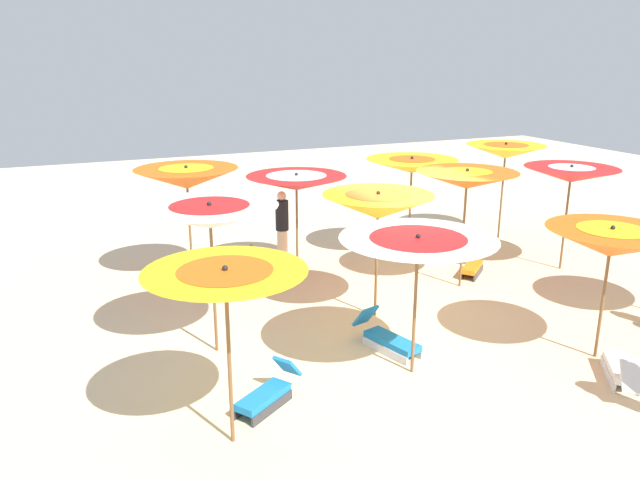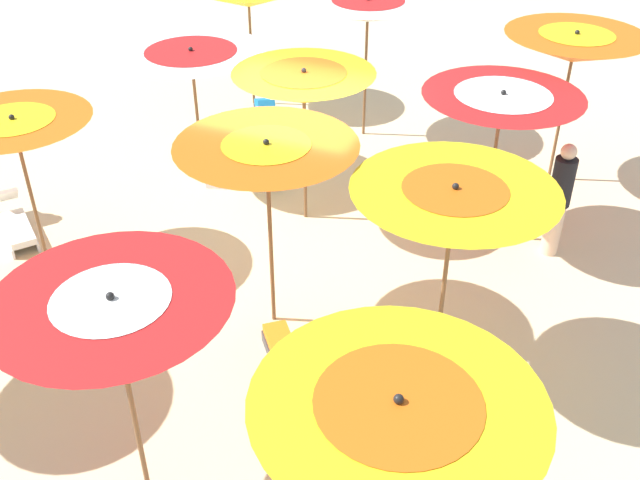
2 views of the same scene
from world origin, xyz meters
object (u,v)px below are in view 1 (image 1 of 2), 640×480
Objects in this scene: lounger_3 at (473,264)px; beach_umbrella_7 at (210,216)px; beach_umbrella_4 at (571,175)px; beach_umbrella_11 at (226,284)px; beachgoer_2 at (282,226)px; beach_umbrella_1 at (412,166)px; beach_umbrella_3 at (187,178)px; lounger_2 at (388,338)px; beach_umbrella_6 at (378,206)px; lounger_4 at (267,393)px; lounger_0 at (623,370)px; lounger_1 at (266,266)px; beach_umbrella_5 at (467,180)px; beach_umbrella_0 at (506,151)px; beach_umbrella_2 at (296,183)px; beach_umbrella_9 at (611,242)px; beach_umbrella_10 at (418,249)px.

beach_umbrella_7 is at bearing -27.85° from lounger_3.
beach_umbrella_4 is at bearing -173.74° from beach_umbrella_7.
beach_umbrella_11 is 7.05m from beachgoer_2.
beach_umbrella_1 is 5.08m from beach_umbrella_3.
beach_umbrella_6 is at bearing 144.09° from lounger_2.
lounger_2 is 4.30m from lounger_3.
lounger_4 is at bearing 88.68° from beach_umbrella_3.
lounger_1 is (3.33, -6.52, 0.01)m from lounger_0.
beach_umbrella_4 is 0.95× the size of beach_umbrella_5.
beachgoer_2 is (2.88, -2.89, -1.37)m from beach_umbrella_5.
beach_umbrella_11 is 6.39m from lounger_1.
beach_umbrella_4 is at bearing 10.80° from lounger_1.
beach_umbrella_5 is at bearing 108.58° from lounger_2.
lounger_1 is 1.10× the size of lounger_4.
beach_umbrella_2 is (5.89, 0.56, -0.23)m from beach_umbrella_0.
beach_umbrella_0 is 2.01× the size of lounger_1.
lounger_3 is 6.75m from lounger_4.
beach_umbrella_0 is at bearing 111.21° from lounger_2.
beach_umbrella_9 is at bearing 46.27° from lounger_2.
beach_umbrella_1 is 1.06× the size of beach_umbrella_10.
lounger_0 is (-5.23, 3.39, -2.06)m from beach_umbrella_7.
beach_umbrella_4 is 6.90m from lounger_1.
beach_umbrella_2 is 0.91× the size of beach_umbrella_3.
lounger_1 is at bearing 2.27° from beach_umbrella_0.
lounger_0 is 0.77× the size of beachgoer_2.
beach_umbrella_10 reaches higher than lounger_1.
beach_umbrella_7 is 6.56m from lounger_0.
lounger_3 is (-0.88, -4.77, 0.01)m from lounger_0.
beach_umbrella_4 is 6.21m from lounger_2.
beach_umbrella_7 reaches higher than beach_umbrella_1.
beach_umbrella_11 is at bearing 8.70° from lounger_4.
beach_umbrella_1 is 2.12× the size of lounger_4.
beach_umbrella_1 is 5.58m from beach_umbrella_9.
beach_umbrella_4 is 0.95× the size of beach_umbrella_7.
beachgoer_2 is at bearing -27.12° from beach_umbrella_4.
lounger_2 is at bearing 19.60° from beach_umbrella_4.
beach_umbrella_9 is at bearing 53.25° from beach_umbrella_4.
beach_umbrella_4 is (-5.62, 1.94, 0.08)m from beach_umbrella_2.
beach_umbrella_0 reaches higher than lounger_2.
beach_umbrella_0 is 1.07× the size of beach_umbrella_6.
beach_umbrella_6 is 2.35m from lounger_2.
lounger_0 is 1.14× the size of lounger_4.
beach_umbrella_2 is 0.92× the size of beach_umbrella_5.
beach_umbrella_7 is 4.74m from beachgoer_2.
beach_umbrella_4 is 5.53m from lounger_0.
beach_umbrella_4 reaches higher than lounger_4.
beach_umbrella_6 is at bearing -49.01° from beach_umbrella_9.
beach_umbrella_9 is (2.62, 3.50, -0.24)m from beach_umbrella_4.
beach_umbrella_9 is 5.62m from lounger_4.
lounger_3 is at bearing 158.09° from beach_umbrella_2.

